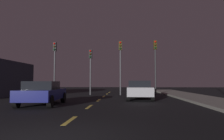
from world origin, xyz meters
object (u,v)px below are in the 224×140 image
object	(u,v)px
car_adjacent_lane	(43,93)
traffic_signal_center_right	(120,58)
traffic_signal_center_left	(90,63)
car_stopped_ahead	(139,90)
traffic_signal_far_right	(155,57)
traffic_signal_far_left	(55,58)

from	to	relation	value
car_adjacent_lane	traffic_signal_center_right	bearing A→B (deg)	64.67
traffic_signal_center_left	car_stopped_ahead	size ratio (longest dim) A/B	0.99
traffic_signal_center_right	traffic_signal_far_right	distance (m)	3.49
car_stopped_ahead	car_adjacent_lane	xyz separation A→B (m)	(-5.74, -4.23, -0.03)
traffic_signal_far_left	car_stopped_ahead	distance (m)	9.98
car_stopped_ahead	car_adjacent_lane	size ratio (longest dim) A/B	1.15
traffic_signal_center_left	traffic_signal_center_right	distance (m)	3.08
traffic_signal_center_left	car_stopped_ahead	world-z (taller)	traffic_signal_center_left
traffic_signal_center_left	car_stopped_ahead	xyz separation A→B (m)	(4.52, -4.76, -2.51)
traffic_signal_center_left	traffic_signal_far_right	xyz separation A→B (m)	(6.52, 0.00, 0.55)
traffic_signal_center_left	traffic_signal_far_right	bearing A→B (deg)	0.02
traffic_signal_center_left	traffic_signal_center_right	size ratio (longest dim) A/B	0.85
traffic_signal_center_right	car_adjacent_lane	world-z (taller)	traffic_signal_center_right
traffic_signal_center_left	car_adjacent_lane	size ratio (longest dim) A/B	1.14
traffic_signal_far_left	traffic_signal_far_right	bearing A→B (deg)	0.00
traffic_signal_center_left	car_adjacent_lane	distance (m)	9.42
traffic_signal_far_left	car_stopped_ahead	bearing A→B (deg)	-30.02
traffic_signal_far_left	car_adjacent_lane	world-z (taller)	traffic_signal_far_left
traffic_signal_center_right	car_stopped_ahead	distance (m)	5.83
traffic_signal_center_right	traffic_signal_far_right	size ratio (longest dim) A/B	0.99
traffic_signal_far_left	car_stopped_ahead	size ratio (longest dim) A/B	1.17
traffic_signal_far_left	traffic_signal_center_left	xyz separation A→B (m)	(3.72, -0.00, -0.51)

